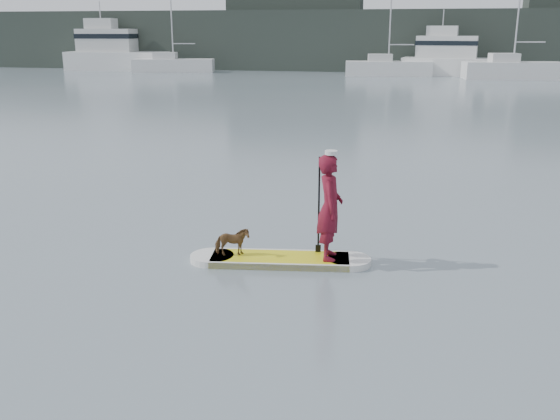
% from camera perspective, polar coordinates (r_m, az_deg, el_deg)
% --- Properties ---
extents(ground, '(140.00, 140.00, 0.00)m').
position_cam_1_polar(ground, '(14.65, 0.42, -0.03)').
color(ground, slate).
rests_on(ground, ground).
extents(paddleboard, '(3.28, 1.15, 0.12)m').
position_cam_1_polar(paddleboard, '(11.37, -0.00, -4.55)').
color(paddleboard, yellow).
rests_on(paddleboard, ground).
extents(paddler, '(0.55, 0.75, 1.89)m').
position_cam_1_polar(paddler, '(11.03, 4.58, 0.24)').
color(paddler, maroon).
rests_on(paddler, paddleboard).
extents(white_cap, '(0.22, 0.22, 0.07)m').
position_cam_1_polar(white_cap, '(10.80, 4.70, 5.26)').
color(white_cap, silver).
rests_on(white_cap, paddler).
extents(dog, '(0.67, 0.48, 0.52)m').
position_cam_1_polar(dog, '(11.35, -4.40, -2.92)').
color(dog, brown).
rests_on(dog, paddleboard).
extents(paddle, '(0.10, 0.30, 2.00)m').
position_cam_1_polar(paddle, '(11.38, 3.55, -0.65)').
color(paddle, black).
rests_on(paddle, ground).
extents(sailboat_b, '(8.24, 3.98, 11.77)m').
position_cam_1_polar(sailboat_b, '(64.50, -9.77, 13.03)').
color(sailboat_b, silver).
rests_on(sailboat_b, ground).
extents(sailboat_d, '(8.00, 3.28, 11.46)m').
position_cam_1_polar(sailboat_d, '(59.62, 9.80, 12.80)').
color(sailboat_d, silver).
rests_on(sailboat_d, ground).
extents(sailboat_e, '(8.48, 3.70, 11.90)m').
position_cam_1_polar(sailboat_e, '(58.25, 20.44, 12.00)').
color(sailboat_e, silver).
rests_on(sailboat_e, ground).
extents(motor_yacht_a, '(10.03, 4.14, 5.85)m').
position_cam_1_polar(motor_yacht_a, '(60.76, 15.46, 13.30)').
color(motor_yacht_a, silver).
rests_on(motor_yacht_a, ground).
extents(motor_yacht_b, '(10.68, 4.40, 6.88)m').
position_cam_1_polar(motor_yacht_b, '(69.24, -15.02, 13.85)').
color(motor_yacht_b, silver).
rests_on(motor_yacht_b, ground).
extents(shore_mass, '(90.00, 6.00, 6.00)m').
position_cam_1_polar(shore_mass, '(66.85, 9.95, 15.00)').
color(shore_mass, black).
rests_on(shore_mass, ground).
extents(shore_building_west, '(14.00, 4.00, 9.00)m').
position_cam_1_polar(shore_building_west, '(68.98, 1.37, 16.50)').
color(shore_building_west, black).
rests_on(shore_building_west, ground).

